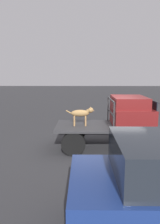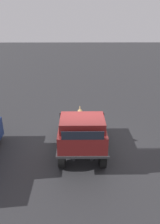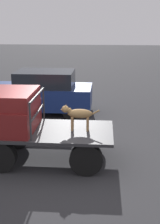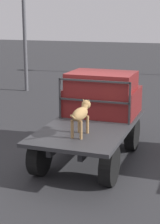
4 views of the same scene
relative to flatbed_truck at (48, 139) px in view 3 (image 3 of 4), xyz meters
name	(u,v)px [view 3 (image 3 of 4)]	position (x,y,z in m)	size (l,w,h in m)	color
ground_plane	(49,160)	(0.00, 0.00, -0.61)	(80.00, 80.00, 0.00)	#2D2D30
flatbed_truck	(48,139)	(0.00, 0.00, 0.00)	(3.50, 1.84, 0.88)	black
truck_cab	(11,111)	(0.98, 0.00, 0.77)	(1.38, 1.72, 1.06)	maroon
truck_headboard	(37,107)	(0.25, 0.00, 0.90)	(0.04, 1.72, 0.97)	#2D2D30
dog	(77,114)	(-0.80, -0.06, 0.72)	(1.04, 0.25, 0.70)	#9E7547
parked_sedan	(42,92)	(1.05, -4.50, 0.25)	(4.16, 1.86, 1.74)	black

